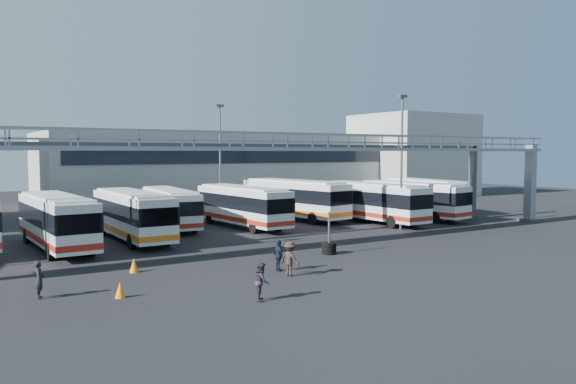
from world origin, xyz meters
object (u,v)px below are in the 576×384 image
bus_7 (373,201)px  pedestrian_b (262,281)px  pedestrian_d (279,256)px  tire_stack (329,247)px  bus_6 (294,198)px  pedestrian_a (39,280)px  bus_5 (242,205)px  cone_left (120,290)px  bus_2 (56,220)px  light_pole_back (220,154)px  bus_4 (169,207)px  bus_8 (411,199)px  cone_right (134,265)px  pedestrian_c (290,259)px  bus_3 (132,213)px  light_pole_mid (402,155)px  bus_9 (425,194)px

bus_7 → pedestrian_b: (-20.11, -16.62, -1.08)m
pedestrian_d → tire_stack: tire_stack is taller
bus_6 → pedestrian_a: 28.82m
bus_5 → cone_left: bearing=-134.3°
bus_2 → pedestrian_b: 17.60m
bus_2 → pedestrian_b: bus_2 is taller
light_pole_back → pedestrian_d: (-7.65, -22.83, -4.94)m
bus_6 → bus_4: bearing=169.6°
bus_4 → pedestrian_a: bus_4 is taller
bus_5 → cone_left: 21.74m
bus_8 → pedestrian_b: size_ratio=7.19×
bus_4 → pedestrian_a: (-11.87, -17.29, -0.92)m
cone_left → cone_right: size_ratio=0.93×
bus_7 → cone_right: bearing=-160.6°
bus_2 → light_pole_back: bearing=30.6°
bus_6 → pedestrian_c: 22.65m
pedestrian_a → pedestrian_d: (10.89, -0.70, 0.01)m
bus_5 → bus_7: size_ratio=0.98×
bus_2 → bus_3: bearing=8.5°
light_pole_back → pedestrian_c: light_pole_back is taller
bus_2 → cone_right: bus_2 is taller
light_pole_mid → bus_7: size_ratio=0.93×
pedestrian_c → tire_stack: size_ratio=0.67×
pedestrian_d → tire_stack: bearing=-59.7°
bus_9 → light_pole_mid: bearing=-134.8°
bus_2 → bus_4: bus_2 is taller
cone_right → tire_stack: size_ratio=0.29×
light_pole_back → bus_3: bearing=-139.5°
cone_left → bus_8: bearing=24.7°
bus_6 → cone_left: size_ratio=17.77×
pedestrian_a → pedestrian_d: 10.91m
light_pole_back → pedestrian_d: bearing=-108.5°
cone_left → bus_9: bearing=25.9°
light_pole_mid → pedestrian_a: light_pole_mid is taller
light_pole_mid → bus_8: 8.50m
light_pole_back → pedestrian_c: size_ratio=6.19×
bus_8 → tire_stack: bearing=-155.9°
bus_4 → bus_6: size_ratio=0.88×
bus_7 → pedestrian_d: 20.75m
bus_5 → bus_3: bearing=-171.6°
bus_2 → pedestrian_c: bus_2 is taller
cone_right → bus_6: bearing=37.3°
pedestrian_b → tire_stack: tire_stack is taller
cone_left → pedestrian_a: bearing=149.8°
pedestrian_b → pedestrian_c: (3.32, 3.14, 0.06)m
tire_stack → pedestrian_a: bearing=-173.6°
light_pole_back → tire_stack: 21.21m
pedestrian_d → bus_7: bearing=-50.1°
light_pole_back → bus_9: (18.87, -6.94, -3.93)m
bus_6 → pedestrian_b: (-15.78, -22.03, -1.16)m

